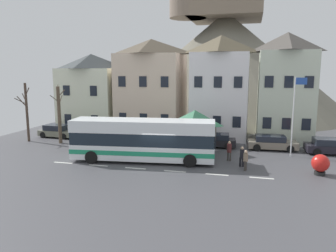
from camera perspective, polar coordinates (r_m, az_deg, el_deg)
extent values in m
cube|color=#49494E|center=(25.34, -1.39, -6.78)|extent=(40.00, 60.00, 0.06)
cube|color=silver|center=(27.05, -17.82, -6.11)|extent=(1.60, 0.20, 0.01)
cube|color=silver|center=(25.62, -12.08, -6.73)|extent=(1.60, 0.20, 0.01)
cube|color=silver|center=(24.47, -5.71, -7.34)|extent=(1.60, 0.20, 0.01)
cube|color=silver|center=(23.65, 1.20, -7.90)|extent=(1.60, 0.20, 0.01)
cube|color=silver|center=(23.19, 8.52, -8.37)|extent=(1.60, 0.20, 0.01)
cube|color=silver|center=(23.12, 16.02, -8.70)|extent=(1.60, 0.20, 0.01)
cube|color=silver|center=(39.84, -13.01, 4.44)|extent=(6.54, 5.76, 7.36)
pyramid|color=#363B3D|center=(39.71, -13.26, 10.93)|extent=(6.54, 5.76, 1.66)
cube|color=black|center=(38.34, -17.06, 1.17)|extent=(0.80, 0.06, 1.10)
cube|color=black|center=(36.75, -12.69, 1.01)|extent=(0.80, 0.06, 1.10)
cube|color=black|center=(38.02, -17.30, 5.95)|extent=(0.80, 0.06, 1.10)
cube|color=black|center=(36.42, -12.88, 5.99)|extent=(0.80, 0.06, 1.10)
cube|color=beige|center=(37.13, -2.88, 5.50)|extent=(6.97, 5.98, 8.91)
pyramid|color=brown|center=(37.12, -2.95, 13.65)|extent=(6.97, 5.98, 1.65)
cube|color=black|center=(35.32, -7.89, 1.42)|extent=(0.80, 0.06, 1.10)
cube|color=black|center=(34.52, -4.32, 1.29)|extent=(0.80, 0.06, 1.10)
cube|color=black|center=(33.86, -0.59, 1.15)|extent=(0.80, 0.06, 1.10)
cube|color=black|center=(34.99, -8.04, 7.70)|extent=(0.80, 0.06, 1.10)
cube|color=black|center=(34.18, -4.40, 7.73)|extent=(0.80, 0.06, 1.10)
cube|color=black|center=(33.51, -0.60, 7.72)|extent=(0.80, 0.06, 1.10)
cube|color=white|center=(35.26, 9.05, 5.20)|extent=(5.80, 5.23, 8.93)
pyramid|color=brown|center=(35.26, 9.29, 13.93)|extent=(5.80, 5.23, 1.80)
cube|color=black|center=(33.15, 5.19, 0.94)|extent=(0.80, 0.06, 1.10)
cube|color=black|center=(32.91, 8.52, 0.81)|extent=(0.80, 0.06, 1.10)
cube|color=black|center=(32.78, 11.88, 0.67)|extent=(0.80, 0.06, 1.10)
cube|color=black|center=(32.79, 5.29, 7.67)|extent=(0.80, 0.06, 1.10)
cube|color=black|center=(32.54, 8.69, 7.58)|extent=(0.80, 0.06, 1.10)
cube|color=black|center=(32.41, 12.12, 7.47)|extent=(0.80, 0.06, 1.10)
cube|color=beige|center=(35.70, 19.68, 4.90)|extent=(5.28, 6.11, 9.04)
pyramid|color=#49443F|center=(35.72, 20.18, 13.64)|extent=(5.28, 6.11, 1.86)
cube|color=black|center=(32.79, 16.87, 0.51)|extent=(0.80, 0.06, 1.10)
cube|color=black|center=(32.92, 19.93, 0.38)|extent=(0.80, 0.06, 1.10)
cube|color=black|center=(33.14, 22.95, 0.26)|extent=(0.80, 0.06, 1.10)
cube|color=black|center=(32.42, 17.21, 7.39)|extent=(0.80, 0.06, 1.10)
cube|color=black|center=(32.56, 20.32, 7.23)|extent=(0.80, 0.06, 1.10)
cube|color=black|center=(32.79, 23.40, 7.05)|extent=(0.80, 0.06, 1.10)
cone|color=#6C6759|center=(57.32, 9.83, 10.80)|extent=(40.48, 40.48, 16.83)
cube|color=white|center=(26.16, -4.37, -4.32)|extent=(11.47, 3.86, 1.16)
cube|color=#1E8C60|center=(26.15, -4.37, -4.19)|extent=(11.49, 3.88, 0.36)
cube|color=#19232D|center=(25.92, -4.40, -2.02)|extent=(11.37, 3.81, 0.98)
cube|color=white|center=(25.75, -4.42, 0.05)|extent=(11.47, 3.86, 0.92)
cube|color=#19232D|center=(25.37, 8.18, -2.35)|extent=(0.31, 2.16, 0.94)
cylinder|color=black|center=(26.94, 4.21, -4.63)|extent=(1.03, 0.39, 1.00)
cylinder|color=black|center=(24.54, 3.85, -6.06)|extent=(1.03, 0.39, 1.00)
cylinder|color=black|center=(28.41, -11.42, -4.05)|extent=(1.03, 0.39, 1.00)
cylinder|color=black|center=(26.16, -13.19, -5.30)|extent=(1.03, 0.39, 1.00)
cylinder|color=#473D33|center=(30.86, 2.15, -1.44)|extent=(0.14, 0.14, 2.40)
cylinder|color=#473D33|center=(30.36, 8.26, -1.72)|extent=(0.14, 0.14, 2.40)
cylinder|color=#473D33|center=(27.71, 0.72, -2.72)|extent=(0.14, 0.14, 2.40)
cylinder|color=#473D33|center=(27.15, 7.52, -3.06)|extent=(0.14, 0.14, 2.40)
pyramid|color=#2F6C4B|center=(28.64, 4.71, 1.46)|extent=(3.60, 3.60, 1.34)
cube|color=#2F5733|center=(34.38, -12.95, -1.67)|extent=(4.69, 2.38, 0.70)
cube|color=#1E232D|center=(34.40, -13.29, -0.67)|extent=(2.87, 1.94, 0.49)
cylinder|color=black|center=(34.37, -10.05, -1.93)|extent=(0.66, 0.27, 0.64)
cylinder|color=black|center=(32.89, -11.65, -2.51)|extent=(0.66, 0.27, 0.64)
cylinder|color=black|center=(35.97, -14.11, -1.56)|extent=(0.66, 0.27, 0.64)
cylinder|color=black|center=(34.56, -15.80, -2.09)|extent=(0.66, 0.27, 0.64)
cube|color=black|center=(31.71, 26.71, -3.48)|extent=(4.52, 2.21, 0.63)
cube|color=#1E232D|center=(31.52, 26.41, -2.44)|extent=(2.75, 1.85, 0.54)
cylinder|color=black|center=(32.20, 23.77, -3.40)|extent=(0.65, 0.25, 0.64)
cylinder|color=black|center=(30.50, 24.56, -4.15)|extent=(0.65, 0.25, 0.64)
cube|color=black|center=(31.21, 7.86, -2.75)|extent=(4.31, 2.03, 0.60)
cube|color=#1E232D|center=(31.09, 8.27, -1.78)|extent=(2.62, 1.70, 0.49)
cylinder|color=black|center=(30.52, 5.20, -3.29)|extent=(0.65, 0.25, 0.64)
cylinder|color=black|center=(32.11, 5.44, -2.64)|extent=(0.65, 0.25, 0.64)
cylinder|color=black|center=(30.43, 10.40, -3.45)|extent=(0.65, 0.25, 0.64)
cylinder|color=black|center=(32.03, 10.38, -2.79)|extent=(0.65, 0.25, 0.64)
cube|color=#766B5C|center=(31.34, 17.74, -3.06)|extent=(4.45, 2.06, 0.62)
cube|color=#1E232D|center=(31.20, 17.40, -2.04)|extent=(2.70, 1.73, 0.51)
cylinder|color=black|center=(32.41, 20.06, -3.08)|extent=(0.65, 0.24, 0.64)
cylinder|color=black|center=(30.77, 20.57, -3.77)|extent=(0.65, 0.24, 0.64)
cylinder|color=black|center=(32.06, 15.00, -2.96)|extent=(0.65, 0.24, 0.64)
cylinder|color=black|center=(30.40, 15.24, -3.65)|extent=(0.65, 0.24, 0.64)
cube|color=slate|center=(37.38, -18.60, -1.12)|extent=(4.04, 2.03, 0.59)
cube|color=#1E232D|center=(37.39, -18.89, -0.23)|extent=(2.45, 1.73, 0.58)
cylinder|color=black|center=(37.36, -16.19, -1.24)|extent=(0.65, 0.23, 0.64)
cylinder|color=black|center=(35.96, -17.71, -1.73)|extent=(0.65, 0.23, 0.64)
cylinder|color=black|center=(38.85, -19.40, -1.00)|extent=(0.65, 0.23, 0.64)
cylinder|color=black|center=(37.51, -20.98, -1.46)|extent=(0.65, 0.23, 0.64)
cylinder|color=#38332D|center=(26.71, 10.39, -5.17)|extent=(0.13, 0.13, 0.75)
cylinder|color=#38332D|center=(26.61, 10.81, -5.23)|extent=(0.13, 0.13, 0.75)
cylinder|color=#512323|center=(26.50, 10.64, -3.80)|extent=(0.35, 0.35, 0.68)
sphere|color=tan|center=(26.40, 10.67, -2.85)|extent=(0.22, 0.22, 0.22)
cylinder|color=#38332D|center=(24.51, 13.39, -6.66)|extent=(0.16, 0.16, 0.72)
cylinder|color=#38332D|center=(24.31, 13.28, -6.79)|extent=(0.16, 0.16, 0.72)
cylinder|color=#7F6B56|center=(24.25, 13.39, -5.35)|extent=(0.34, 0.34, 0.59)
sphere|color=#D1AD89|center=(24.14, 13.43, -4.40)|extent=(0.24, 0.24, 0.24)
cylinder|color=black|center=(25.30, 12.49, -6.12)|extent=(0.17, 0.17, 0.72)
cylinder|color=black|center=(25.27, 12.95, -6.15)|extent=(0.17, 0.17, 0.72)
cylinder|color=black|center=(25.12, 12.77, -4.75)|extent=(0.30, 0.30, 0.65)
sphere|color=#D1AD89|center=(25.02, 12.81, -3.78)|extent=(0.23, 0.23, 0.23)
cube|color=#33473D|center=(30.92, 4.44, -2.86)|extent=(1.74, 0.45, 0.08)
cube|color=#33473D|center=(31.09, 4.52, -2.38)|extent=(1.74, 0.06, 0.40)
cube|color=#2D2D33|center=(31.10, 3.00, -3.20)|extent=(0.08, 0.36, 0.45)
cube|color=#2D2D33|center=(30.84, 5.88, -3.34)|extent=(0.08, 0.36, 0.45)
cylinder|color=silver|center=(28.90, 20.95, 1.43)|extent=(0.10, 0.10, 6.64)
cube|color=#264CA5|center=(28.71, 22.21, 7.27)|extent=(0.90, 0.03, 0.56)
cylinder|color=black|center=(25.14, 24.92, -7.47)|extent=(0.72, 0.72, 0.25)
sphere|color=red|center=(24.95, 25.04, -5.87)|extent=(1.20, 1.20, 1.20)
cylinder|color=brown|center=(33.82, -18.44, 1.81)|extent=(0.33, 0.33, 5.62)
cylinder|color=brown|center=(33.32, -19.22, 4.55)|extent=(0.33, 1.01, 0.75)
cylinder|color=brown|center=(33.70, -18.08, 5.47)|extent=(0.56, 0.60, 0.72)
cylinder|color=brown|center=(34.11, -18.63, 5.94)|extent=(0.60, 0.94, 1.05)
cylinder|color=brown|center=(34.18, -18.25, 4.28)|extent=(0.33, 1.13, 1.00)
cylinder|color=#47382D|center=(35.87, -23.38, 2.17)|extent=(0.25, 0.25, 5.92)
cylinder|color=#47382D|center=(35.19, -23.34, 5.52)|extent=(0.96, 0.69, 0.86)
cylinder|color=#47382D|center=(35.96, -24.14, 3.91)|extent=(0.97, 0.28, 1.11)
cylinder|color=#47382D|center=(36.21, -23.44, 3.50)|extent=(0.58, 0.77, 0.60)
cylinder|color=#47382D|center=(35.53, -24.34, 3.98)|extent=(0.62, 1.06, 0.70)
cylinder|color=#47382D|center=(35.94, -23.78, 4.51)|extent=(0.59, 0.25, 0.91)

